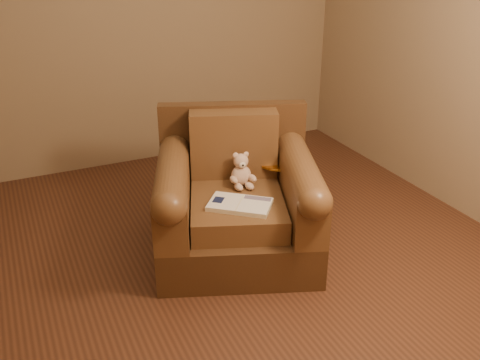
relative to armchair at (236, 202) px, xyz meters
name	(u,v)px	position (x,y,z in m)	size (l,w,h in m)	color
floor	(223,264)	(-0.17, -0.15, -0.36)	(4.00, 4.00, 0.00)	#502C1B
armchair	(236,202)	(0.00, 0.00, 0.00)	(1.32, 1.29, 0.93)	#482D18
teddy_bear	(242,173)	(0.07, 0.07, 0.18)	(0.17, 0.20, 0.24)	beige
guidebook	(240,204)	(-0.07, -0.21, 0.10)	(0.45, 0.43, 0.03)	beige
side_table	(279,190)	(0.42, 0.17, -0.07)	(0.39, 0.39, 0.55)	gold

